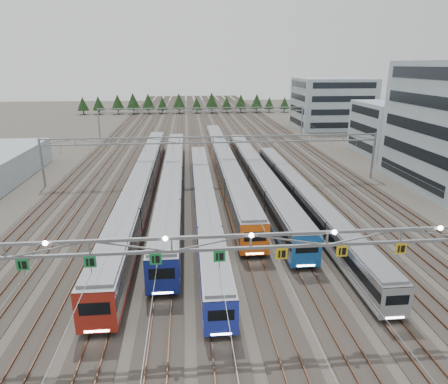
{
  "coord_description": "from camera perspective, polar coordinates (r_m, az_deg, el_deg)",
  "views": [
    {
      "loc": [
        -4.28,
        -25.64,
        19.39
      ],
      "look_at": [
        0.24,
        23.32,
        3.5
      ],
      "focal_mm": 32.0,
      "sensor_mm": 36.0,
      "label": 1
    }
  ],
  "objects": [
    {
      "name": "gantry_far",
      "position": [
        111.48,
        -3.1,
        11.19
      ],
      "size": [
        56.36,
        0.36,
        8.0
      ],
      "color": "gray",
      "rests_on": "ground"
    },
    {
      "name": "train_a",
      "position": [
        62.36,
        -11.49,
        1.58
      ],
      "size": [
        3.05,
        68.76,
        3.98
      ],
      "color": "black",
      "rests_on": "ground"
    },
    {
      "name": "train_c",
      "position": [
        54.32,
        -2.85,
        -0.86
      ],
      "size": [
        2.59,
        54.55,
        3.37
      ],
      "color": "black",
      "rests_on": "ground"
    },
    {
      "name": "treeline",
      "position": [
        166.05,
        -1.96,
        12.66
      ],
      "size": [
        106.4,
        5.6,
        7.02
      ],
      "color": "#332114",
      "rests_on": "ground"
    },
    {
      "name": "depot_bldg_mid",
      "position": [
        97.37,
        22.99,
        8.38
      ],
      "size": [
        14.0,
        16.0,
        11.23
      ],
      "primitive_type": "cube",
      "color": "#91A3AD",
      "rests_on": "ground"
    },
    {
      "name": "train_b",
      "position": [
        63.17,
        -7.32,
        1.96
      ],
      "size": [
        2.97,
        61.69,
        3.87
      ],
      "color": "black",
      "rests_on": "ground"
    },
    {
      "name": "track_bed",
      "position": [
        126.98,
        -3.34,
        9.78
      ],
      "size": [
        54.0,
        260.0,
        5.42
      ],
      "color": "#2D2823",
      "rests_on": "ground"
    },
    {
      "name": "train_d",
      "position": [
        72.04,
        0.08,
        4.15
      ],
      "size": [
        3.08,
        66.57,
        4.02
      ],
      "color": "black",
      "rests_on": "ground"
    },
    {
      "name": "depot_bldg_north",
      "position": [
        131.41,
        15.19,
        12.13
      ],
      "size": [
        22.0,
        18.0,
        15.08
      ],
      "primitive_type": "cube",
      "color": "#91A3AD",
      "rests_on": "ground"
    },
    {
      "name": "gantry_mid",
      "position": [
        67.05,
        -1.53,
        6.72
      ],
      "size": [
        56.36,
        0.36,
        8.0
      ],
      "color": "gray",
      "rests_on": "ground"
    },
    {
      "name": "train_e",
      "position": [
        64.34,
        4.79,
        2.36
      ],
      "size": [
        3.0,
        55.12,
        3.91
      ],
      "color": "black",
      "rests_on": "ground"
    },
    {
      "name": "ground",
      "position": [
        32.43,
        3.56,
        -18.85
      ],
      "size": [
        400.0,
        400.0,
        0.0
      ],
      "primitive_type": "plane",
      "color": "#47423A",
      "rests_on": "ground"
    },
    {
      "name": "gantry_near",
      "position": [
        28.64,
        3.78,
        -7.57
      ],
      "size": [
        56.36,
        0.61,
        8.08
      ],
      "color": "gray",
      "rests_on": "ground"
    },
    {
      "name": "train_f",
      "position": [
        56.01,
        11.1,
        -0.65
      ],
      "size": [
        2.52,
        52.03,
        3.28
      ],
      "color": "black",
      "rests_on": "ground"
    }
  ]
}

